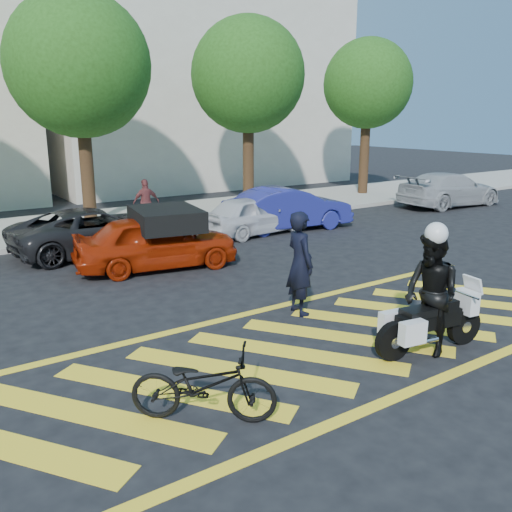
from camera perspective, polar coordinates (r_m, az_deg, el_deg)
ground at (r=9.22m, az=7.03°, el=-9.19°), size 90.00×90.00×0.00m
sidewalk at (r=19.47m, az=-16.96°, el=3.21°), size 60.00×5.00×0.15m
crosswalk at (r=9.19m, az=6.85°, el=-9.23°), size 12.33×4.00×0.01m
building_right at (r=31.01m, az=-6.48°, el=17.81°), size 16.00×8.00×11.00m
tree_center at (r=19.28m, az=-17.79°, el=18.07°), size 4.60×4.60×7.56m
tree_right at (r=22.11m, az=-0.65°, el=18.06°), size 4.40×4.40×7.41m
tree_far_right at (r=26.28m, az=11.77°, el=16.99°), size 4.00×4.00×7.10m
officer_bike at (r=10.25m, az=4.64°, el=-0.76°), size 0.58×0.79×1.99m
bicycle at (r=6.89m, az=-5.56°, el=-13.35°), size 1.81×1.64×0.96m
police_motorcycle at (r=9.11m, az=17.75°, el=-6.68°), size 2.08×0.77×0.92m
officer_moto at (r=8.94m, az=17.96°, el=-3.84°), size 0.88×1.06×1.96m
red_convertible at (r=13.59m, az=-10.46°, el=1.49°), size 4.20×2.26×1.36m
parked_mid_left at (r=15.60m, az=-16.62°, el=2.59°), size 4.66×2.48×1.25m
parked_mid_right at (r=17.30m, az=-0.18°, el=4.35°), size 3.80×1.78×1.26m
parked_right at (r=18.08m, az=3.43°, el=5.02°), size 4.44×2.03×1.41m
parked_far_right at (r=24.20m, az=19.68°, el=6.62°), size 4.96×2.25×1.41m
pedestrian_right at (r=18.27m, az=-11.49°, el=5.53°), size 0.92×0.41×1.54m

